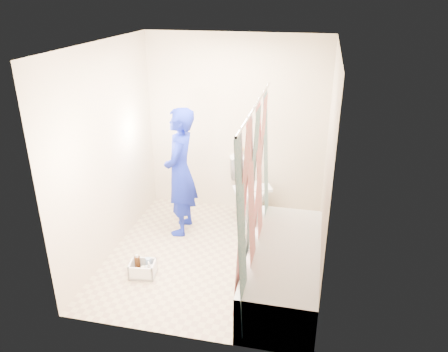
% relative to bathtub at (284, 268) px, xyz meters
% --- Properties ---
extents(floor, '(2.60, 2.60, 0.00)m').
position_rel_bathtub_xyz_m(floor, '(-0.85, 0.43, -0.27)').
color(floor, tan).
rests_on(floor, ground).
extents(ceiling, '(2.40, 2.60, 0.02)m').
position_rel_bathtub_xyz_m(ceiling, '(-0.85, 0.43, 2.13)').
color(ceiling, white).
rests_on(ceiling, wall_back).
extents(wall_back, '(2.40, 0.02, 2.40)m').
position_rel_bathtub_xyz_m(wall_back, '(-0.85, 1.73, 0.93)').
color(wall_back, beige).
rests_on(wall_back, ground).
extents(wall_front, '(2.40, 0.02, 2.40)m').
position_rel_bathtub_xyz_m(wall_front, '(-0.85, -0.88, 0.93)').
color(wall_front, beige).
rests_on(wall_front, ground).
extents(wall_left, '(0.02, 2.60, 2.40)m').
position_rel_bathtub_xyz_m(wall_left, '(-2.05, 0.43, 0.93)').
color(wall_left, beige).
rests_on(wall_left, ground).
extents(wall_right, '(0.02, 2.60, 2.40)m').
position_rel_bathtub_xyz_m(wall_right, '(0.35, 0.43, 0.93)').
color(wall_right, beige).
rests_on(wall_right, ground).
extents(bathtub, '(0.70, 1.75, 0.50)m').
position_rel_bathtub_xyz_m(bathtub, '(0.00, 0.00, 0.00)').
color(bathtub, white).
rests_on(bathtub, ground).
extents(curtain_rod, '(0.02, 1.90, 0.02)m').
position_rel_bathtub_xyz_m(curtain_rod, '(-0.33, 0.00, 1.68)').
color(curtain_rod, silver).
rests_on(curtain_rod, wall_back).
extents(shower_curtain, '(0.06, 1.75, 1.80)m').
position_rel_bathtub_xyz_m(shower_curtain, '(-0.33, 0.00, 0.75)').
color(shower_curtain, white).
rests_on(shower_curtain, curtain_rod).
extents(toilet, '(0.71, 0.90, 0.81)m').
position_rel_bathtub_xyz_m(toilet, '(-0.60, 1.49, 0.14)').
color(toilet, silver).
rests_on(toilet, ground).
extents(tank_lid, '(0.54, 0.38, 0.04)m').
position_rel_bathtub_xyz_m(tank_lid, '(-0.55, 1.37, 0.21)').
color(tank_lid, white).
rests_on(tank_lid, toilet).
extents(tank_internals, '(0.19, 0.10, 0.26)m').
position_rel_bathtub_xyz_m(tank_internals, '(-0.72, 1.67, 0.53)').
color(tank_internals, black).
rests_on(tank_internals, toilet).
extents(plumber, '(0.42, 0.61, 1.62)m').
position_rel_bathtub_xyz_m(plumber, '(-1.38, 0.94, 0.54)').
color(plumber, '#1210A6').
rests_on(plumber, ground).
extents(cleaning_caddy, '(0.30, 0.25, 0.21)m').
position_rel_bathtub_xyz_m(cleaning_caddy, '(-1.50, -0.09, -0.19)').
color(cleaning_caddy, white).
rests_on(cleaning_caddy, ground).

